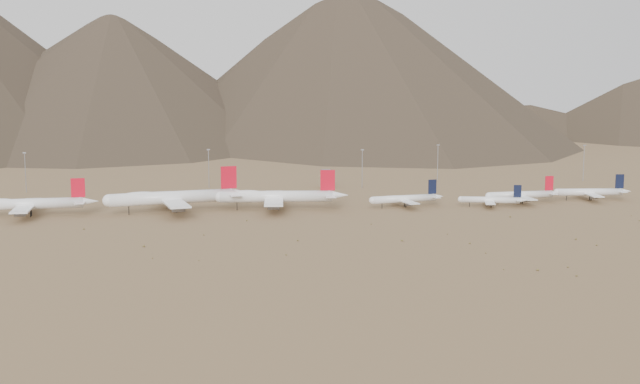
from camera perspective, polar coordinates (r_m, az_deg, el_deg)
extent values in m
plane|color=olive|center=(410.96, -0.78, -1.94)|extent=(3000.00, 3000.00, 0.00)
cylinder|color=white|center=(444.68, -20.03, -0.80)|extent=(55.01, 7.27, 5.67)
cone|color=white|center=(440.93, -16.09, -0.64)|extent=(10.02, 5.39, 5.10)
cube|color=white|center=(444.97, -20.16, -0.91)|extent=(10.24, 50.53, 0.71)
cube|color=white|center=(441.31, -16.65, -0.64)|extent=(5.49, 19.25, 0.34)
cube|color=red|center=(440.43, -16.83, 0.29)|extent=(7.14, 0.72, 10.06)
cylinder|color=black|center=(446.60, -19.83, -1.37)|extent=(0.46, 0.46, 3.84)
cylinder|color=black|center=(443.83, -19.89, -1.43)|extent=(0.46, 0.46, 3.84)
cylinder|color=slate|center=(455.00, -19.96, -0.90)|extent=(5.56, 2.71, 2.55)
cylinder|color=slate|center=(435.36, -20.36, -1.29)|extent=(5.56, 2.71, 2.55)
cylinder|color=slate|center=(463.86, -19.80, -0.73)|extent=(5.56, 2.71, 2.55)
cylinder|color=slate|center=(426.53, -20.54, -1.49)|extent=(5.56, 2.71, 2.55)
cylinder|color=white|center=(437.75, -10.41, -0.38)|extent=(67.15, 19.13, 6.93)
sphere|color=white|center=(433.42, -14.78, -0.60)|extent=(6.79, 6.79, 6.79)
cone|color=white|center=(445.48, -5.66, -0.08)|extent=(13.00, 8.35, 6.23)
cube|color=white|center=(437.67, -10.58, -0.53)|extent=(21.84, 62.36, 0.87)
cube|color=white|center=(444.15, -6.32, -0.09)|extent=(10.22, 24.06, 0.42)
cube|color=red|center=(442.69, -6.51, 1.04)|extent=(8.68, 2.22, 12.29)
cylinder|color=black|center=(435.32, -13.44, -1.29)|extent=(0.45, 0.45, 4.69)
cylinder|color=black|center=(440.52, -10.26, -1.09)|extent=(0.56, 0.56, 4.69)
cylinder|color=black|center=(437.15, -10.18, -1.16)|extent=(0.56, 0.56, 4.69)
ellipsoid|color=white|center=(434.91, -12.68, -0.25)|extent=(22.04, 9.05, 4.16)
cylinder|color=slate|center=(449.92, -10.84, -0.53)|extent=(7.16, 4.30, 3.12)
cylinder|color=slate|center=(425.95, -10.30, -0.98)|extent=(7.16, 4.30, 3.12)
cylinder|color=slate|center=(460.72, -11.07, -0.34)|extent=(7.16, 4.30, 3.12)
cylinder|color=slate|center=(415.19, -10.03, -1.21)|extent=(7.16, 4.30, 3.12)
cylinder|color=white|center=(439.65, -3.13, -0.32)|extent=(61.76, 13.62, 6.35)
sphere|color=white|center=(440.92, -7.13, -0.34)|extent=(6.22, 6.22, 6.22)
cone|color=white|center=(440.71, 1.34, -0.23)|extent=(11.66, 6.99, 5.71)
cube|color=white|center=(439.80, -3.29, -0.44)|extent=(16.46, 57.09, 0.79)
cube|color=white|center=(440.36, 0.71, -0.21)|extent=(8.04, 21.91, 0.38)
cube|color=red|center=(439.20, 0.55, 0.84)|extent=(8.00, 1.52, 11.26)
cylinder|color=black|center=(441.11, -5.92, -1.02)|extent=(0.41, 0.41, 4.30)
cylinder|color=black|center=(442.01, -2.97, -0.97)|extent=(0.51, 0.51, 4.30)
cylinder|color=black|center=(438.87, -2.97, -1.04)|extent=(0.51, 0.51, 4.30)
ellipsoid|color=white|center=(439.80, -5.22, -0.11)|extent=(20.09, 7.07, 3.81)
cylinder|color=slate|center=(451.17, -3.28, -0.43)|extent=(6.44, 3.57, 2.86)
cylinder|color=slate|center=(428.89, -3.30, -0.87)|extent=(6.44, 3.57, 2.86)
cylinder|color=slate|center=(461.20, -3.27, -0.25)|extent=(6.44, 3.57, 2.86)
cylinder|color=slate|center=(418.88, -3.31, -1.08)|extent=(6.44, 3.57, 2.86)
cylinder|color=white|center=(450.65, 5.99, -0.48)|extent=(38.08, 9.81, 4.11)
sphere|color=white|center=(443.24, 3.76, -0.60)|extent=(4.03, 4.03, 4.03)
cone|color=white|center=(459.69, 8.40, -0.32)|extent=(7.30, 4.69, 3.70)
cube|color=white|center=(450.43, 5.90, -0.56)|extent=(10.92, 33.03, 0.51)
cube|color=white|center=(458.33, 8.07, -0.32)|extent=(5.24, 12.72, 0.25)
cube|color=black|center=(457.21, 7.99, 0.38)|extent=(4.93, 1.11, 8.12)
cylinder|color=black|center=(445.92, 4.43, -1.00)|extent=(0.43, 0.43, 2.82)
cylinder|color=black|center=(452.40, 6.02, -0.89)|extent=(0.54, 0.54, 2.82)
cylinder|color=black|center=(450.55, 6.13, -0.93)|extent=(0.54, 0.54, 2.82)
cylinder|color=slate|center=(458.79, 5.44, -0.53)|extent=(4.03, 2.40, 1.85)
cylinder|color=slate|center=(442.40, 6.38, -0.86)|extent=(4.03, 2.40, 1.85)
cylinder|color=white|center=(458.93, 12.00, -0.55)|extent=(31.89, 12.93, 3.51)
sphere|color=white|center=(457.96, 9.99, -0.52)|extent=(3.44, 3.44, 3.44)
cone|color=white|center=(460.66, 14.25, -0.56)|extent=(6.49, 4.74, 3.16)
cube|color=white|center=(458.96, 11.92, -0.62)|extent=(13.15, 27.98, 0.44)
cube|color=white|center=(460.35, 13.93, -0.54)|extent=(5.90, 10.91, 0.21)
cube|color=black|center=(459.61, 13.87, 0.06)|extent=(4.10, 1.55, 6.92)
cylinder|color=black|center=(458.63, 10.58, -0.89)|extent=(0.37, 0.37, 2.40)
cylinder|color=black|center=(460.28, 12.07, -0.90)|extent=(0.46, 0.46, 2.40)
cylinder|color=black|center=(458.56, 12.08, -0.93)|extent=(0.46, 0.46, 2.40)
cylinder|color=slate|center=(466.73, 11.85, -0.58)|extent=(3.55, 2.47, 1.58)
cylinder|color=slate|center=(451.44, 11.99, -0.87)|extent=(3.55, 2.47, 1.58)
cylinder|color=white|center=(476.46, 14.06, -0.20)|extent=(39.31, 6.37, 4.25)
sphere|color=white|center=(468.00, 11.92, -0.28)|extent=(4.16, 4.16, 4.16)
cone|color=white|center=(486.65, 16.37, -0.08)|extent=(7.24, 4.20, 3.82)
cube|color=white|center=(476.19, 13.97, -0.28)|extent=(8.08, 33.84, 0.53)
cube|color=white|center=(485.12, 16.04, -0.08)|extent=(4.21, 12.92, 0.25)
cube|color=red|center=(483.99, 15.99, 0.61)|extent=(5.10, 0.66, 8.39)
cylinder|color=black|center=(470.98, 12.56, -0.69)|extent=(0.45, 0.45, 2.91)
cylinder|color=black|center=(478.25, 14.07, -0.61)|extent=(0.56, 0.56, 2.91)
cylinder|color=black|center=(476.38, 14.19, -0.64)|extent=(0.56, 0.56, 2.91)
cylinder|color=slate|center=(484.66, 13.47, -0.25)|extent=(4.01, 2.12, 1.91)
cylinder|color=slate|center=(468.06, 14.48, -0.57)|extent=(4.01, 2.12, 1.91)
cylinder|color=white|center=(500.33, 18.61, 0.00)|extent=(39.32, 8.72, 4.24)
sphere|color=white|center=(493.48, 16.50, -0.02)|extent=(4.16, 4.16, 4.16)
cone|color=white|center=(508.75, 20.91, 0.05)|extent=(7.43, 4.61, 3.82)
cube|color=white|center=(500.13, 18.52, -0.07)|extent=(10.08, 34.01, 0.53)
cube|color=white|center=(507.48, 20.58, 0.06)|extent=(4.96, 13.05, 0.25)
cube|color=black|center=(506.45, 20.53, 0.72)|extent=(5.09, 0.97, 8.38)
cylinder|color=black|center=(495.95, 17.12, -0.42)|extent=(0.45, 0.45, 2.90)
cylinder|color=black|center=(502.08, 18.63, -0.39)|extent=(0.56, 0.56, 2.90)
cylinder|color=black|center=(500.13, 18.72, -0.42)|extent=(0.56, 0.56, 2.90)
cylinder|color=slate|center=(508.92, 18.13, -0.05)|extent=(4.10, 2.35, 1.91)
cylinder|color=slate|center=(491.64, 18.92, -0.35)|extent=(4.10, 2.35, 1.91)
cube|color=tan|center=(532.34, 0.42, 0.76)|extent=(8.00, 8.00, 8.00)
cube|color=slate|center=(531.62, 0.42, 1.40)|extent=(6.00, 6.00, 4.00)
cylinder|color=gray|center=(540.19, -20.21, 1.28)|extent=(0.50, 0.50, 25.00)
cube|color=gray|center=(538.97, -20.28, 2.63)|extent=(2.00, 0.60, 0.80)
cylinder|color=gray|center=(535.43, -7.92, 1.64)|extent=(0.50, 0.50, 25.00)
cube|color=gray|center=(534.20, -7.94, 3.00)|extent=(2.00, 0.60, 0.80)
cylinder|color=gray|center=(529.28, 3.02, 1.63)|extent=(0.50, 0.50, 25.00)
cube|color=gray|center=(528.03, 3.03, 3.01)|extent=(2.00, 0.60, 0.80)
cylinder|color=gray|center=(574.70, 8.37, 2.06)|extent=(0.50, 0.50, 25.00)
cube|color=gray|center=(573.55, 8.40, 3.33)|extent=(2.00, 0.60, 0.80)
cylinder|color=gray|center=(595.27, 18.24, 1.94)|extent=(0.50, 0.50, 25.00)
cube|color=gray|center=(594.16, 18.30, 3.17)|extent=(2.00, 0.60, 0.80)
ellipsoid|color=brown|center=(428.07, 13.37, -1.71)|extent=(1.08, 1.08, 0.72)
ellipsoid|color=brown|center=(319.62, 17.21, -5.11)|extent=(0.69, 0.69, 0.61)
ellipsoid|color=brown|center=(328.00, -11.83, -4.62)|extent=(0.66, 0.66, 0.34)
ellipsoid|color=brown|center=(356.80, 5.86, -3.44)|extent=(1.09, 1.09, 0.75)
ellipsoid|color=brown|center=(320.35, -8.60, -4.84)|extent=(0.61, 0.61, 0.31)
ellipsoid|color=brown|center=(375.03, 9.04, -2.97)|extent=(0.63, 0.63, 0.34)
ellipsoid|color=brown|center=(337.22, 11.71, -4.26)|extent=(0.67, 0.67, 0.41)
ellipsoid|color=brown|center=(398.90, -16.44, -2.53)|extent=(0.95, 0.95, 0.54)
ellipsoid|color=brown|center=(375.85, 17.74, -3.20)|extent=(1.04, 1.04, 0.73)
ellipsoid|color=brown|center=(436.56, 21.76, -1.90)|extent=(0.90, 0.90, 0.49)
ellipsoid|color=brown|center=(355.21, -1.60, -3.46)|extent=(0.80, 0.80, 0.69)
ellipsoid|color=brown|center=(365.51, 19.08, -3.58)|extent=(0.75, 0.75, 0.59)
ellipsoid|color=brown|center=(406.97, -5.22, -2.03)|extent=(0.77, 0.77, 0.63)
ellipsoid|color=brown|center=(451.02, 21.26, -1.58)|extent=(0.60, 0.60, 0.43)
ellipsoid|color=brown|center=(350.89, -12.42, -3.77)|extent=(1.02, 1.02, 0.86)
ellipsoid|color=brown|center=(396.67, 3.67, -2.29)|extent=(0.76, 0.76, 0.42)
ellipsoid|color=brown|center=(326.99, -2.43, -4.48)|extent=(0.82, 0.82, 0.43)
ellipsoid|color=brown|center=(309.93, 12.94, -5.39)|extent=(0.54, 0.54, 0.33)
ellipsoid|color=brown|center=(355.30, 10.61, -3.59)|extent=(0.90, 0.90, 0.71)
ellipsoid|color=brown|center=(306.76, 17.79, -5.68)|extent=(0.86, 0.86, 0.56)
ellipsoid|color=brown|center=(372.02, -8.26, -3.03)|extent=(0.65, 0.65, 0.53)
ellipsoid|color=brown|center=(311.46, 15.22, -5.36)|extent=(1.06, 1.06, 0.79)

